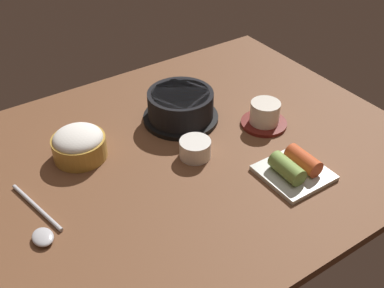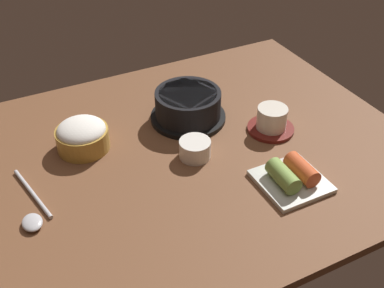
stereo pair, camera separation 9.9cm
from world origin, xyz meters
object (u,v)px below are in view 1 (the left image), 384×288
(banchan_cup_center, at_px, (195,148))
(stone_pot, at_px, (181,106))
(tea_cup_with_saucer, at_px, (265,115))
(kimchi_plate, at_px, (294,168))
(rice_bowl, at_px, (79,144))
(spoon, at_px, (41,227))

(banchan_cup_center, bearing_deg, stone_pot, 69.35)
(stone_pot, relative_size, tea_cup_with_saucer, 1.65)
(tea_cup_with_saucer, bearing_deg, kimchi_plate, -111.67)
(stone_pot, distance_m, rice_bowl, 0.25)
(stone_pot, xyz_separation_m, kimchi_plate, (0.08, -0.29, -0.02))
(kimchi_plate, height_order, spoon, kimchi_plate)
(tea_cup_with_saucer, relative_size, spoon, 0.58)
(banchan_cup_center, relative_size, kimchi_plate, 0.53)
(tea_cup_with_saucer, xyz_separation_m, banchan_cup_center, (-0.20, -0.01, -0.01))
(stone_pot, xyz_separation_m, tea_cup_with_saucer, (0.15, -0.13, -0.01))
(banchan_cup_center, height_order, spoon, banchan_cup_center)
(stone_pot, bearing_deg, banchan_cup_center, -110.65)
(stone_pot, relative_size, kimchi_plate, 1.39)
(banchan_cup_center, bearing_deg, kimchi_plate, -51.08)
(stone_pot, xyz_separation_m, spoon, (-0.39, -0.15, -0.03))
(stone_pot, relative_size, spoon, 0.95)
(banchan_cup_center, bearing_deg, rice_bowl, 145.97)
(banchan_cup_center, bearing_deg, spoon, -177.03)
(banchan_cup_center, relative_size, spoon, 0.36)
(rice_bowl, relative_size, spoon, 0.61)
(tea_cup_with_saucer, relative_size, banchan_cup_center, 1.60)
(rice_bowl, bearing_deg, kimchi_plate, -41.89)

